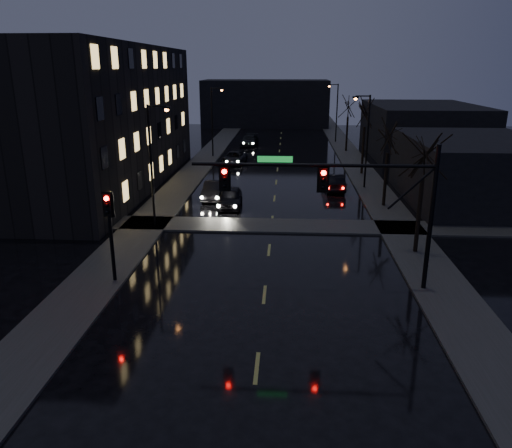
# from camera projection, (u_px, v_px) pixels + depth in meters

# --- Properties ---
(ground) EXTENTS (160.00, 160.00, 0.00)m
(ground) POSITION_uv_depth(u_px,v_px,m) (253.00, 404.00, 15.85)
(ground) COLOR black
(ground) RESTS_ON ground
(sidewalk_left) EXTENTS (3.00, 140.00, 0.12)m
(sidewalk_left) POSITION_uv_depth(u_px,v_px,m) (192.00, 174.00, 49.64)
(sidewalk_left) COLOR #2D2D2B
(sidewalk_left) RESTS_ON ground
(sidewalk_right) EXTENTS (3.00, 140.00, 0.12)m
(sidewalk_right) POSITION_uv_depth(u_px,v_px,m) (364.00, 176.00, 48.64)
(sidewalk_right) COLOR #2D2D2B
(sidewalk_right) RESTS_ON ground
(sidewalk_cross) EXTENTS (40.00, 3.00, 0.12)m
(sidewalk_cross) POSITION_uv_depth(u_px,v_px,m) (272.00, 226.00, 33.44)
(sidewalk_cross) COLOR #2D2D2B
(sidewalk_cross) RESTS_ON ground
(apartment_block) EXTENTS (12.00, 30.00, 12.00)m
(apartment_block) POSITION_uv_depth(u_px,v_px,m) (88.00, 117.00, 43.56)
(apartment_block) COLOR black
(apartment_block) RESTS_ON ground
(commercial_right_near) EXTENTS (10.00, 14.00, 5.00)m
(commercial_right_near) POSITION_uv_depth(u_px,v_px,m) (473.00, 170.00, 38.93)
(commercial_right_near) COLOR black
(commercial_right_near) RESTS_ON ground
(commercial_right_far) EXTENTS (12.00, 18.00, 6.00)m
(commercial_right_far) POSITION_uv_depth(u_px,v_px,m) (422.00, 130.00, 59.63)
(commercial_right_far) COLOR black
(commercial_right_far) RESTS_ON ground
(far_block) EXTENTS (22.00, 10.00, 8.00)m
(far_block) POSITION_uv_depth(u_px,v_px,m) (266.00, 103.00, 89.05)
(far_block) COLOR black
(far_block) RESTS_ON ground
(signal_mast) EXTENTS (11.11, 0.41, 7.00)m
(signal_mast) POSITION_uv_depth(u_px,v_px,m) (350.00, 190.00, 22.72)
(signal_mast) COLOR black
(signal_mast) RESTS_ON ground
(signal_pole_left) EXTENTS (0.35, 0.41, 4.53)m
(signal_pole_left) POSITION_uv_depth(u_px,v_px,m) (110.00, 224.00, 23.94)
(signal_pole_left) COLOR black
(signal_pole_left) RESTS_ON ground
(tree_near) EXTENTS (3.52, 3.52, 8.08)m
(tree_near) POSITION_uv_depth(u_px,v_px,m) (426.00, 145.00, 26.81)
(tree_near) COLOR black
(tree_near) RESTS_ON ground
(tree_mid_a) EXTENTS (3.30, 3.30, 7.58)m
(tree_mid_a) POSITION_uv_depth(u_px,v_px,m) (389.00, 130.00, 36.44)
(tree_mid_a) COLOR black
(tree_mid_a) RESTS_ON ground
(tree_mid_b) EXTENTS (3.74, 3.74, 8.59)m
(tree_mid_b) POSITION_uv_depth(u_px,v_px,m) (366.00, 106.00, 47.62)
(tree_mid_b) COLOR black
(tree_mid_b) RESTS_ON ground
(tree_far) EXTENTS (3.43, 3.43, 7.88)m
(tree_far) POSITION_uv_depth(u_px,v_px,m) (349.00, 102.00, 61.11)
(tree_far) COLOR black
(tree_far) RESTS_ON ground
(streetlight_l_near) EXTENTS (1.53, 0.28, 8.00)m
(streetlight_l_near) POSITION_uv_depth(u_px,v_px,m) (154.00, 156.00, 31.99)
(streetlight_l_near) COLOR black
(streetlight_l_near) RESTS_ON ground
(streetlight_l_far) EXTENTS (1.53, 0.28, 8.00)m
(streetlight_l_far) POSITION_uv_depth(u_px,v_px,m) (214.00, 116.00, 57.68)
(streetlight_l_far) COLOR black
(streetlight_l_far) RESTS_ON ground
(streetlight_r_mid) EXTENTS (1.53, 0.28, 8.00)m
(streetlight_r_mid) POSITION_uv_depth(u_px,v_px,m) (365.00, 134.00, 42.52)
(streetlight_r_mid) COLOR black
(streetlight_r_mid) RESTS_ON ground
(streetlight_r_far) EXTENTS (1.53, 0.28, 8.00)m
(streetlight_r_far) POSITION_uv_depth(u_px,v_px,m) (335.00, 108.00, 69.16)
(streetlight_r_far) COLOR black
(streetlight_r_far) RESTS_ON ground
(oncoming_car_a) EXTENTS (1.89, 4.39, 1.48)m
(oncoming_car_a) POSITION_uv_depth(u_px,v_px,m) (230.00, 197.00, 37.92)
(oncoming_car_a) COLOR black
(oncoming_car_a) RESTS_ON ground
(oncoming_car_b) EXTENTS (1.51, 4.24, 1.39)m
(oncoming_car_b) POSITION_uv_depth(u_px,v_px,m) (213.00, 190.00, 40.29)
(oncoming_car_b) COLOR black
(oncoming_car_b) RESTS_ON ground
(oncoming_car_c) EXTENTS (2.70, 5.04, 1.34)m
(oncoming_car_c) POSITION_uv_depth(u_px,v_px,m) (234.00, 158.00, 54.82)
(oncoming_car_c) COLOR black
(oncoming_car_c) RESTS_ON ground
(oncoming_car_d) EXTENTS (2.51, 5.20, 1.46)m
(oncoming_car_d) POSITION_uv_depth(u_px,v_px,m) (250.00, 140.00, 67.49)
(oncoming_car_d) COLOR black
(oncoming_car_d) RESTS_ON ground
(lead_car) EXTENTS (1.82, 4.49, 1.45)m
(lead_car) POSITION_uv_depth(u_px,v_px,m) (333.00, 182.00, 43.08)
(lead_car) COLOR black
(lead_car) RESTS_ON ground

